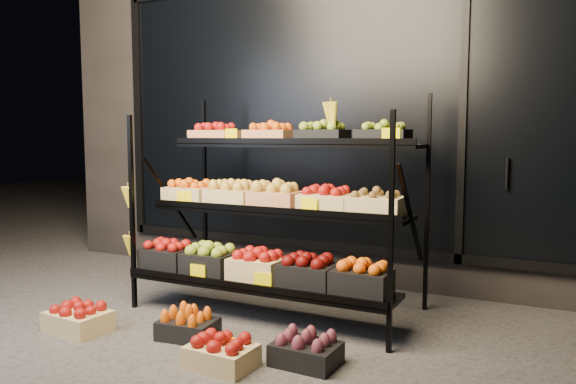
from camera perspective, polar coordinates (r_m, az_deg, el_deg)
The scene contains 8 objects.
ground at distance 3.93m, azimuth -5.57°, elevation -14.29°, with size 24.00×24.00×0.00m, color #514F4C.
building at distance 6.05m, azimuth 7.61°, elevation 9.54°, with size 6.00×2.08×3.50m.
display_rack at distance 4.26m, azimuth -1.63°, elevation -1.77°, with size 2.18×1.02×1.71m.
tag_floor_b at distance 3.47m, azimuth -5.77°, elevation -16.00°, with size 0.13×0.01×0.12m, color #EEDF00.
floor_crate_left at distance 4.21m, azimuth -20.55°, elevation -11.86°, with size 0.43×0.33×0.20m.
floor_crate_midleft at distance 3.89m, azimuth -10.12°, elevation -13.17°, with size 0.39×0.31×0.19m.
floor_crate_midright at distance 3.41m, azimuth -6.79°, elevation -15.85°, with size 0.39×0.30×0.20m.
floor_crate_right at distance 3.43m, azimuth 1.84°, elevation -15.72°, with size 0.39×0.29×0.19m.
Camera 1 is at (1.97, -3.12, 1.35)m, focal length 35.00 mm.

